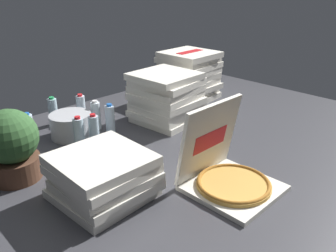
{
  "coord_description": "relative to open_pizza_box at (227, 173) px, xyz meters",
  "views": [
    {
      "loc": [
        -1.43,
        -1.29,
        0.98
      ],
      "look_at": [
        -0.05,
        0.1,
        0.14
      ],
      "focal_mm": 37.37,
      "sensor_mm": 36.0,
      "label": 1
    }
  ],
  "objects": [
    {
      "name": "water_bottle_6",
      "position": [
        -0.48,
        1.17,
        0.02
      ],
      "size": [
        0.06,
        0.06,
        0.21
      ],
      "color": "silver",
      "rests_on": "ground_plane"
    },
    {
      "name": "water_bottle_1",
      "position": [
        -0.05,
        1.07,
        0.02
      ],
      "size": [
        0.06,
        0.06,
        0.21
      ],
      "color": "white",
      "rests_on": "ground_plane"
    },
    {
      "name": "water_bottle_0",
      "position": [
        -0.2,
        0.87,
        0.02
      ],
      "size": [
        0.06,
        0.06,
        0.21
      ],
      "color": "silver",
      "rests_on": "ground_plane"
    },
    {
      "name": "open_pizza_box",
      "position": [
        0.0,
        0.0,
        0.0
      ],
      "size": [
        0.41,
        0.42,
        0.43
      ],
      "color": "silver",
      "rests_on": "ground_plane"
    },
    {
      "name": "ground_plane",
      "position": [
        0.16,
        0.43,
        -0.09
      ],
      "size": [
        3.2,
        2.4,
        0.02
      ],
      "primitive_type": "cube",
      "color": "#38383D"
    },
    {
      "name": "water_bottle_2",
      "position": [
        -0.02,
        0.95,
        0.02
      ],
      "size": [
        0.06,
        0.06,
        0.21
      ],
      "color": "silver",
      "rests_on": "ground_plane"
    },
    {
      "name": "water_bottle_4",
      "position": [
        -0.22,
        1.35,
        0.02
      ],
      "size": [
        0.06,
        0.06,
        0.21
      ],
      "color": "silver",
      "rests_on": "ground_plane"
    },
    {
      "name": "water_bottle_3",
      "position": [
        -0.29,
        0.9,
        0.02
      ],
      "size": [
        0.06,
        0.06,
        0.21
      ],
      "color": "silver",
      "rests_on": "ground_plane"
    },
    {
      "name": "pizza_stack_right_near",
      "position": [
        0.91,
        1.08,
        0.12
      ],
      "size": [
        0.47,
        0.47,
        0.41
      ],
      "color": "silver",
      "rests_on": "ground_plane"
    },
    {
      "name": "potted_plant",
      "position": [
        -0.71,
        0.83,
        0.11
      ],
      "size": [
        0.28,
        0.28,
        0.38
      ],
      "color": "#513323",
      "rests_on": "ground_plane"
    },
    {
      "name": "ice_bucket",
      "position": [
        -0.23,
        1.09,
        -0.0
      ],
      "size": [
        0.27,
        0.27,
        0.16
      ],
      "primitive_type": "cylinder",
      "color": "#B7BABF",
      "rests_on": "ground_plane"
    },
    {
      "name": "water_bottle_5",
      "position": [
        -0.05,
        1.27,
        0.02
      ],
      "size": [
        0.06,
        0.06,
        0.21
      ],
      "color": "silver",
      "rests_on": "ground_plane"
    },
    {
      "name": "pizza_stack_right_mid",
      "position": [
        -0.49,
        0.36,
        0.03
      ],
      "size": [
        0.44,
        0.43,
        0.22
      ],
      "color": "silver",
      "rests_on": "ground_plane"
    },
    {
      "name": "pizza_stack_right_far",
      "position": [
        0.4,
        0.84,
        0.1
      ],
      "size": [
        0.47,
        0.46,
        0.36
      ],
      "color": "silver",
      "rests_on": "ground_plane"
    }
  ]
}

